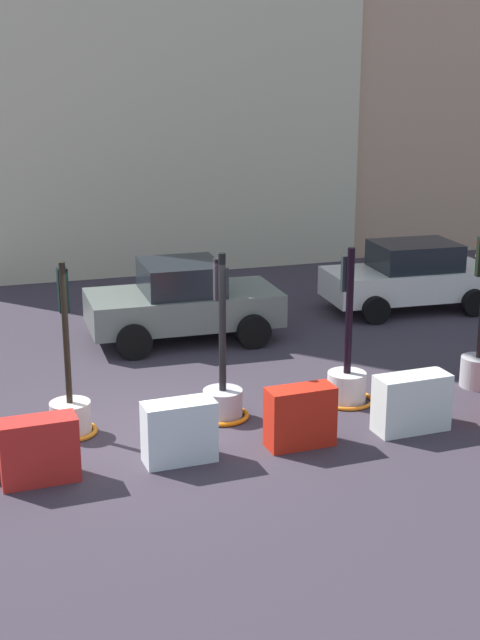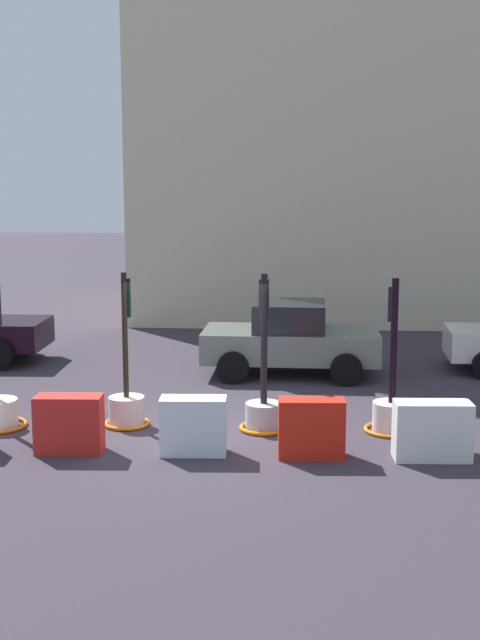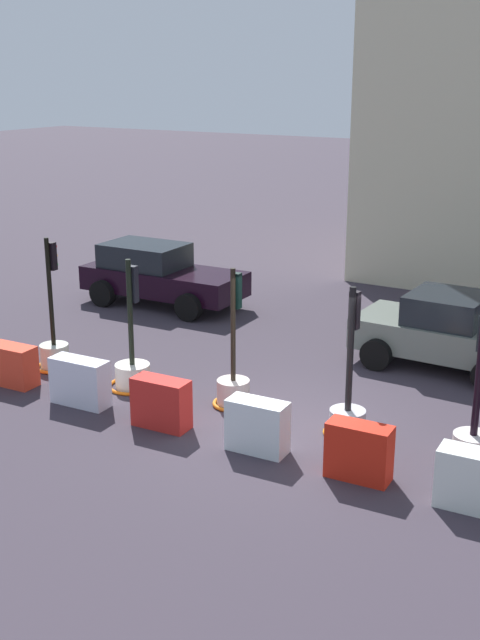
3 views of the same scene
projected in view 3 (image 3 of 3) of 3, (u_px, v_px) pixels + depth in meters
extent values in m
plane|color=#372F39|center=(282.00, 427.00, 14.39)|extent=(120.00, 120.00, 0.00)
cylinder|color=beige|center=(55.00, 356.00, 17.16)|extent=(0.61, 0.61, 0.53)
cylinder|color=black|center=(50.00, 292.00, 16.74)|extent=(0.10, 0.10, 2.30)
cube|color=black|center=(52.00, 256.00, 16.61)|extent=(0.16, 0.16, 0.58)
sphere|color=red|center=(55.00, 246.00, 16.62)|extent=(0.09, 0.09, 0.09)
sphere|color=orange|center=(55.00, 255.00, 16.68)|extent=(0.09, 0.09, 0.09)
sphere|color=green|center=(56.00, 265.00, 16.74)|extent=(0.09, 0.09, 0.09)
torus|color=orange|center=(55.00, 367.00, 17.22)|extent=(0.82, 0.82, 0.07)
cylinder|color=silver|center=(133.00, 376.00, 16.14)|extent=(0.70, 0.70, 0.49)
cylinder|color=black|center=(130.00, 313.00, 15.75)|extent=(0.10, 0.10, 2.14)
cube|color=black|center=(133.00, 284.00, 15.69)|extent=(0.17, 0.14, 0.73)
sphere|color=red|center=(135.00, 271.00, 15.69)|extent=(0.11, 0.11, 0.11)
sphere|color=orange|center=(136.00, 283.00, 15.76)|extent=(0.11, 0.11, 0.11)
sphere|color=green|center=(136.00, 295.00, 15.83)|extent=(0.11, 0.11, 0.11)
torus|color=orange|center=(133.00, 385.00, 16.20)|extent=(1.01, 1.01, 0.07)
cylinder|color=beige|center=(233.00, 393.00, 15.26)|extent=(0.62, 0.62, 0.51)
cylinder|color=black|center=(233.00, 325.00, 14.86)|extent=(0.09, 0.09, 2.16)
cube|color=black|center=(237.00, 291.00, 14.77)|extent=(0.15, 0.16, 0.67)
sphere|color=red|center=(240.00, 278.00, 14.78)|extent=(0.09, 0.09, 0.09)
sphere|color=orange|center=(240.00, 290.00, 14.84)|extent=(0.09, 0.09, 0.09)
sphere|color=green|center=(240.00, 301.00, 14.91)|extent=(0.09, 0.09, 0.09)
torus|color=orange|center=(233.00, 403.00, 15.32)|extent=(0.80, 0.80, 0.07)
cylinder|color=#ACA9B1|center=(347.00, 422.00, 14.02)|extent=(0.63, 0.63, 0.47)
cylinder|color=black|center=(350.00, 350.00, 13.63)|extent=(0.11, 0.11, 2.20)
cube|color=black|center=(355.00, 310.00, 13.54)|extent=(0.17, 0.15, 0.66)
sphere|color=red|center=(357.00, 296.00, 13.55)|extent=(0.10, 0.10, 0.10)
sphere|color=orange|center=(356.00, 309.00, 13.61)|extent=(0.10, 0.10, 0.10)
sphere|color=green|center=(356.00, 321.00, 13.68)|extent=(0.10, 0.10, 0.10)
torus|color=orange|center=(347.00, 433.00, 14.08)|extent=(0.84, 0.84, 0.07)
cylinder|color=silver|center=(472.00, 449.00, 13.00)|extent=(0.64, 0.64, 0.51)
cylinder|color=black|center=(479.00, 373.00, 12.61)|extent=(0.12, 0.12, 2.10)
torus|color=orange|center=(471.00, 461.00, 13.06)|extent=(0.92, 0.92, 0.06)
cube|color=red|center=(12.00, 365.00, 16.23)|extent=(1.02, 0.52, 0.83)
cube|color=silver|center=(80.00, 382.00, 15.25)|extent=(1.17, 0.48, 0.91)
cube|color=red|center=(161.00, 403.00, 14.28)|extent=(1.06, 0.49, 0.90)
cube|color=silver|center=(257.00, 426.00, 13.37)|extent=(1.04, 0.50, 0.89)
cube|color=red|center=(359.00, 452.00, 12.46)|extent=(1.02, 0.47, 0.91)
cube|color=silver|center=(478.00, 481.00, 11.58)|extent=(1.17, 0.53, 0.89)
cube|color=slate|center=(447.00, 337.00, 17.16)|extent=(3.87, 1.89, 0.66)
cube|color=black|center=(448.00, 308.00, 16.99)|extent=(1.58, 1.62, 0.61)
cylinder|color=black|center=(409.00, 331.00, 18.64)|extent=(0.68, 0.29, 0.67)
cylinder|color=black|center=(376.00, 354.00, 17.08)|extent=(0.68, 0.29, 0.67)
cube|color=black|center=(164.00, 280.00, 21.73)|extent=(4.46, 1.85, 0.64)
cube|color=black|center=(145.00, 255.00, 21.82)|extent=(2.21, 1.58, 0.63)
cylinder|color=black|center=(225.00, 291.00, 21.96)|extent=(0.72, 0.30, 0.71)
cylinder|color=black|center=(189.00, 307.00, 20.42)|extent=(0.72, 0.30, 0.71)
cylinder|color=black|center=(143.00, 279.00, 23.23)|extent=(0.72, 0.30, 0.71)
cylinder|color=black|center=(103.00, 293.00, 21.69)|extent=(0.72, 0.30, 0.71)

